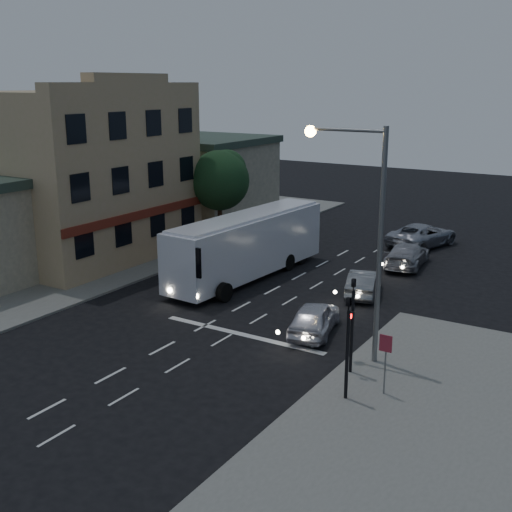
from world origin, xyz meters
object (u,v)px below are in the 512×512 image
Objects in this scene: car_sedan_c at (422,235)px; regulatory_sign at (385,355)px; streetlight at (365,218)px; street_tree at (220,178)px; car_sedan_a at (363,283)px; car_sedan_b at (407,255)px; traffic_signal_side at (348,335)px; traffic_signal_main at (352,314)px; tour_bus at (248,244)px; car_suv at (314,318)px.

car_sedan_c is 2.54× the size of regulatory_sign.
street_tree is (-15.55, 12.82, -1.23)m from streetlight.
car_sedan_a is 0.65× the size of street_tree.
car_sedan_b is 0.79× the size of street_tree.
traffic_signal_side is at bearing -44.50° from street_tree.
traffic_signal_main and traffic_signal_side have the same top height.
tour_bus reaches higher than car_suv.
street_tree is (-17.51, 15.26, 2.90)m from regulatory_sign.
car_sedan_a is 0.45× the size of streetlight.
tour_bus is 2.88× the size of car_suv.
car_suv is 1.88× the size of regulatory_sign.
streetlight is (2.76, -1.60, 5.03)m from car_suv.
car_sedan_a is 0.98× the size of traffic_signal_side.
street_tree is at bearing -54.29° from car_suv.
tour_bus is 13.09m from traffic_signal_main.
car_sedan_b is 17.15m from regulatory_sign.
streetlight reaches higher than street_tree.
car_suv is 6.46m from traffic_signal_side.
traffic_signal_main reaches higher than tour_bus.
traffic_signal_main is at bearing 121.97° from car_suv.
street_tree reaches higher than traffic_signal_main.
traffic_signal_main is at bearing 115.47° from car_sedan_c.
tour_bus is at bearing 139.46° from traffic_signal_main.
car_sedan_c is (-0.73, 5.21, 0.07)m from car_sedan_b.
car_sedan_c reaches higher than car_sedan_a.
streetlight is (9.69, -7.08, 3.78)m from tour_bus.
traffic_signal_main is 0.46× the size of streetlight.
streetlight reaches higher than traffic_signal_main.
traffic_signal_main is 1.00× the size of traffic_signal_side.
traffic_signal_main is at bearing 149.16° from regulatory_sign.
traffic_signal_side reaches higher than car_sedan_b.
traffic_signal_side is (3.94, -11.02, 1.76)m from car_sedan_a.
regulatory_sign is (4.81, -16.44, 0.89)m from car_sedan_b.
traffic_signal_main is 2.10m from traffic_signal_side.
tour_bus is 8.92m from car_suv.
traffic_signal_side is (0.70, -1.98, 0.00)m from traffic_signal_main.
traffic_signal_main is at bearing -37.06° from tour_bus.
car_sedan_b is (6.84, 6.92, -1.25)m from tour_bus.
traffic_signal_main reaches higher than car_sedan_b.
car_sedan_c is 21.05m from traffic_signal_main.
traffic_signal_side is (3.81, -17.40, 1.71)m from car_sedan_b.
car_suv is 6.28m from regulatory_sign.
car_suv is 17.63m from car_sedan_c.
car_sedan_b is 15.83m from traffic_signal_main.
car_suv is 0.46× the size of streetlight.
tour_bus is 2.90× the size of traffic_signal_side.
tour_bus is 6.85m from car_sedan_a.
traffic_signal_main is (3.02, -3.02, 1.72)m from car_suv.
tour_bus is 2.96× the size of car_sedan_a.
streetlight is at bearing 100.20° from traffic_signal_main.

